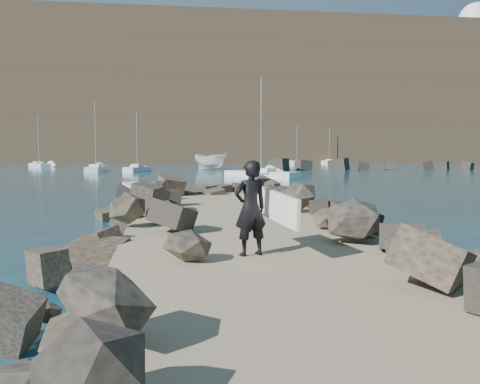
{
  "coord_description": "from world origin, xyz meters",
  "views": [
    {
      "loc": [
        -2.04,
        -15.1,
        2.6
      ],
      "look_at": [
        0.0,
        -1.0,
        1.5
      ],
      "focal_mm": 40.0,
      "sensor_mm": 36.0,
      "label": 1
    }
  ],
  "objects_px": {
    "surfboard_resting": "(145,194)",
    "radome": "(476,26)",
    "boat_imported": "(211,161)",
    "surfer_with_board": "(254,208)",
    "sailboat_f": "(329,162)"
  },
  "relations": [
    {
      "from": "surfboard_resting",
      "to": "radome",
      "type": "bearing_deg",
      "value": 24.36
    },
    {
      "from": "surfboard_resting",
      "to": "boat_imported",
      "type": "xyz_separation_m",
      "value": [
        7.36,
        55.57,
        0.11
      ]
    },
    {
      "from": "boat_imported",
      "to": "radome",
      "type": "height_order",
      "value": "radome"
    },
    {
      "from": "boat_imported",
      "to": "surfer_with_board",
      "type": "bearing_deg",
      "value": -132.73
    },
    {
      "from": "surfboard_resting",
      "to": "surfer_with_board",
      "type": "bearing_deg",
      "value": -106.34
    },
    {
      "from": "surfer_with_board",
      "to": "boat_imported",
      "type": "bearing_deg",
      "value": 85.6
    },
    {
      "from": "boat_imported",
      "to": "sailboat_f",
      "type": "distance_m",
      "value": 38.89
    },
    {
      "from": "surfer_with_board",
      "to": "sailboat_f",
      "type": "height_order",
      "value": "sailboat_f"
    },
    {
      "from": "boat_imported",
      "to": "radome",
      "type": "bearing_deg",
      "value": 4.47
    },
    {
      "from": "boat_imported",
      "to": "radome",
      "type": "distance_m",
      "value": 132.49
    },
    {
      "from": "boat_imported",
      "to": "radome",
      "type": "xyz_separation_m",
      "value": [
        92.42,
        85.59,
        41.05
      ]
    },
    {
      "from": "radome",
      "to": "sailboat_f",
      "type": "xyz_separation_m",
      "value": [
        -66.02,
        -57.06,
        -41.85
      ]
    },
    {
      "from": "surfer_with_board",
      "to": "sailboat_f",
      "type": "relative_size",
      "value": 0.3
    },
    {
      "from": "surfer_with_board",
      "to": "radome",
      "type": "relative_size",
      "value": 0.13
    },
    {
      "from": "surfer_with_board",
      "to": "radome",
      "type": "height_order",
      "value": "radome"
    }
  ]
}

